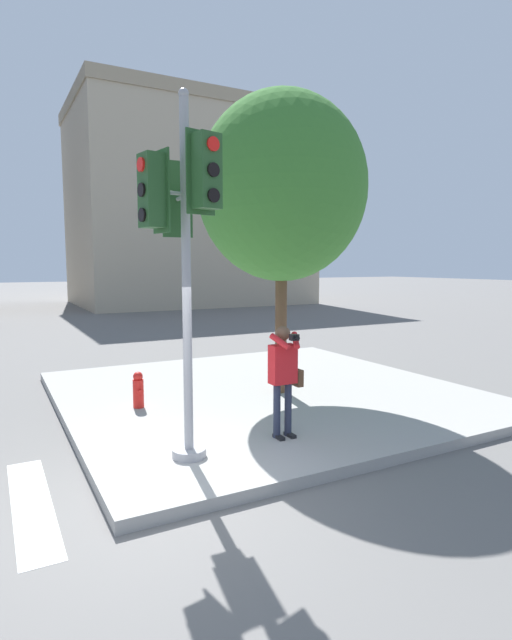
# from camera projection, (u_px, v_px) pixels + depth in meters

# --- Properties ---
(ground_plane) EXTENTS (160.00, 160.00, 0.00)m
(ground_plane) POSITION_uv_depth(u_px,v_px,m) (149.00, 506.00, 5.80)
(ground_plane) COLOR slate
(sidewalk_corner) EXTENTS (8.00, 8.00, 0.17)m
(sidewalk_corner) POSITION_uv_depth(u_px,v_px,m) (264.00, 394.00, 10.50)
(sidewalk_corner) COLOR #9E9B96
(sidewalk_corner) RESTS_ON ground_plane
(traffic_signal_pole) EXTENTS (0.92, 1.26, 4.84)m
(traffic_signal_pole) POSITION_uv_depth(u_px,v_px,m) (180.00, 228.00, 6.44)
(traffic_signal_pole) COLOR #939399
(traffic_signal_pole) RESTS_ON sidewalk_corner
(person_photographer) EXTENTS (0.58, 0.54, 1.71)m
(person_photographer) POSITION_uv_depth(u_px,v_px,m) (284.00, 371.00, 7.53)
(person_photographer) COLOR black
(person_photographer) RESTS_ON sidewalk_corner
(street_tree) EXTENTS (3.36, 3.36, 5.99)m
(street_tree) POSITION_uv_depth(u_px,v_px,m) (282.00, 188.00, 9.86)
(street_tree) COLOR brown
(street_tree) RESTS_ON sidewalk_corner
(fire_hydrant) EXTENTS (0.20, 0.26, 0.67)m
(fire_hydrant) POSITION_uv_depth(u_px,v_px,m) (138.00, 390.00, 9.16)
(fire_hydrant) COLOR red
(fire_hydrant) RESTS_ON sidewalk_corner
(building_right) EXTENTS (15.56, 11.04, 13.56)m
(building_right) POSITION_uv_depth(u_px,v_px,m) (188.00, 208.00, 35.67)
(building_right) COLOR tan
(building_right) RESTS_ON ground_plane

